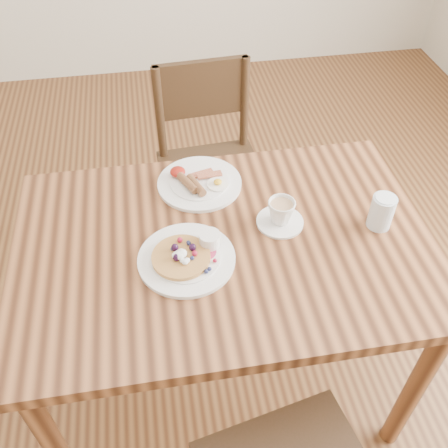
{
  "coord_description": "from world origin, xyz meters",
  "views": [
    {
      "loc": [
        -0.16,
        -0.96,
        1.79
      ],
      "look_at": [
        0.0,
        0.0,
        0.82
      ],
      "focal_mm": 40.0,
      "sensor_mm": 36.0,
      "label": 1
    }
  ],
  "objects_px": {
    "dining_table": "(224,264)",
    "chair_far": "(210,162)",
    "teacup_saucer": "(281,214)",
    "water_glass": "(382,212)",
    "pancake_plate": "(188,256)",
    "breakfast_plate": "(198,182)"
  },
  "relations": [
    {
      "from": "chair_far",
      "to": "teacup_saucer",
      "type": "distance_m",
      "value": 0.73
    },
    {
      "from": "pancake_plate",
      "to": "teacup_saucer",
      "type": "xyz_separation_m",
      "value": [
        0.29,
        0.1,
        0.02
      ]
    },
    {
      "from": "water_glass",
      "to": "chair_far",
      "type": "bearing_deg",
      "value": 119.39
    },
    {
      "from": "teacup_saucer",
      "to": "water_glass",
      "type": "height_order",
      "value": "water_glass"
    },
    {
      "from": "chair_far",
      "to": "breakfast_plate",
      "type": "height_order",
      "value": "chair_far"
    },
    {
      "from": "pancake_plate",
      "to": "teacup_saucer",
      "type": "relative_size",
      "value": 1.93
    },
    {
      "from": "water_glass",
      "to": "dining_table",
      "type": "bearing_deg",
      "value": 178.84
    },
    {
      "from": "pancake_plate",
      "to": "dining_table",
      "type": "bearing_deg",
      "value": 25.04
    },
    {
      "from": "breakfast_plate",
      "to": "water_glass",
      "type": "bearing_deg",
      "value": -28.22
    },
    {
      "from": "breakfast_plate",
      "to": "water_glass",
      "type": "relative_size",
      "value": 2.57
    },
    {
      "from": "chair_far",
      "to": "teacup_saucer",
      "type": "xyz_separation_m",
      "value": [
        0.12,
        -0.66,
        0.29
      ]
    },
    {
      "from": "pancake_plate",
      "to": "water_glass",
      "type": "distance_m",
      "value": 0.57
    },
    {
      "from": "dining_table",
      "to": "chair_far",
      "type": "relative_size",
      "value": 1.36
    },
    {
      "from": "dining_table",
      "to": "pancake_plate",
      "type": "height_order",
      "value": "pancake_plate"
    },
    {
      "from": "pancake_plate",
      "to": "breakfast_plate",
      "type": "height_order",
      "value": "pancake_plate"
    },
    {
      "from": "water_glass",
      "to": "pancake_plate",
      "type": "bearing_deg",
      "value": -175.8
    },
    {
      "from": "chair_far",
      "to": "water_glass",
      "type": "height_order",
      "value": "chair_far"
    },
    {
      "from": "water_glass",
      "to": "breakfast_plate",
      "type": "bearing_deg",
      "value": 151.78
    },
    {
      "from": "pancake_plate",
      "to": "water_glass",
      "type": "relative_size",
      "value": 2.57
    },
    {
      "from": "dining_table",
      "to": "breakfast_plate",
      "type": "distance_m",
      "value": 0.28
    },
    {
      "from": "pancake_plate",
      "to": "breakfast_plate",
      "type": "distance_m",
      "value": 0.32
    },
    {
      "from": "dining_table",
      "to": "breakfast_plate",
      "type": "bearing_deg",
      "value": 98.84
    }
  ]
}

